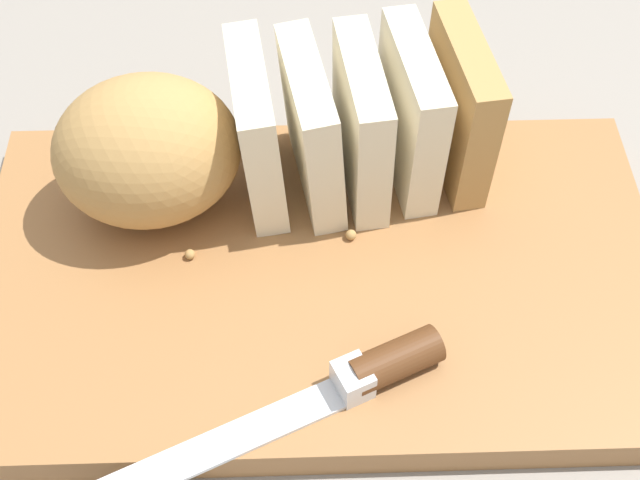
% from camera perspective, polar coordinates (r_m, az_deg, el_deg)
% --- Properties ---
extents(ground_plane, '(3.00, 3.00, 0.00)m').
position_cam_1_polar(ground_plane, '(0.62, 0.00, -3.17)').
color(ground_plane, gray).
extents(cutting_board, '(0.48, 0.29, 0.03)m').
position_cam_1_polar(cutting_board, '(0.61, 0.00, -2.49)').
color(cutting_board, '#9E6B3D').
rests_on(cutting_board, ground_plane).
extents(bread_loaf, '(0.30, 0.14, 0.11)m').
position_cam_1_polar(bread_loaf, '(0.61, -4.47, 6.68)').
color(bread_loaf, tan).
rests_on(bread_loaf, cutting_board).
extents(bread_knife, '(0.28, 0.13, 0.02)m').
position_cam_1_polar(bread_knife, '(0.54, 0.86, -9.62)').
color(bread_knife, silver).
rests_on(bread_knife, cutting_board).
extents(crumb_near_knife, '(0.01, 0.01, 0.01)m').
position_cam_1_polar(crumb_near_knife, '(0.61, -8.38, -0.92)').
color(crumb_near_knife, tan).
rests_on(crumb_near_knife, cutting_board).
extents(crumb_near_loaf, '(0.01, 0.01, 0.01)m').
position_cam_1_polar(crumb_near_loaf, '(0.61, 2.01, 0.34)').
color(crumb_near_loaf, tan).
rests_on(crumb_near_loaf, cutting_board).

